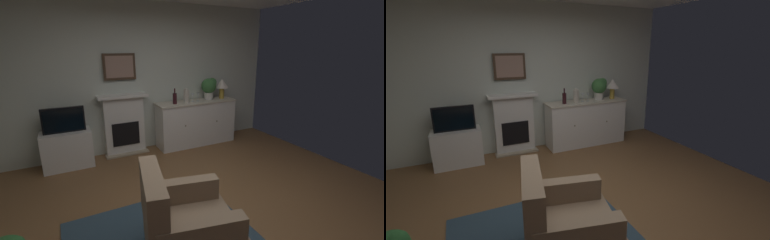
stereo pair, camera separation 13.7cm
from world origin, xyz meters
The scene contains 14 objects.
ground_plane centered at (0.00, 0.00, -0.05)m, with size 5.34×4.99×0.10m, color brown.
wall_rear centered at (0.00, 2.47, 1.34)m, with size 5.34×0.06×2.69m, color silver.
fireplace_unit centered at (-0.44, 2.34, 0.55)m, with size 0.87×0.30×1.10m.
framed_picture centered at (-0.44, 2.38, 1.58)m, with size 0.55×0.04×0.45m.
sideboard_cabinet centered at (0.95, 2.16, 0.44)m, with size 1.60×0.49×0.88m.
table_lamp centered at (1.54, 2.16, 1.16)m, with size 0.26×0.26×0.40m.
wine_bottle centered at (0.47, 2.12, 0.99)m, with size 0.08×0.08×0.29m.
wine_glass_left centered at (0.87, 2.16, 1.00)m, with size 0.07×0.07×0.16m.
wine_glass_center centered at (0.98, 2.14, 1.00)m, with size 0.07×0.07×0.16m.
vase_decorative centered at (0.71, 2.11, 1.02)m, with size 0.11×0.11×0.28m.
tv_cabinet centered at (-1.42, 2.18, 0.30)m, with size 0.75×0.42×0.60m.
tv_set centered at (-1.42, 2.15, 0.80)m, with size 0.62×0.07×0.40m.
potted_plant_small centered at (1.27, 2.21, 1.14)m, with size 0.30×0.30×0.43m.
armchair centered at (-0.58, -0.45, 0.38)m, with size 0.95×0.91×0.92m.
Camera 1 is at (-1.42, -2.22, 1.91)m, focal length 24.15 mm.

